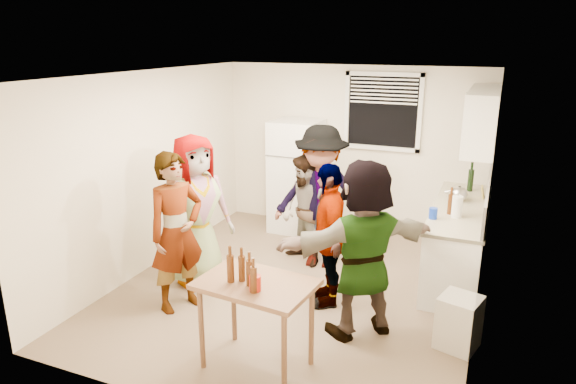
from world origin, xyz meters
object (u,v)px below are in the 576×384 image
at_px(refrigerator, 296,176).
at_px(guest_orange, 360,331).
at_px(kettle, 458,201).
at_px(trash_bin, 459,323).
at_px(blue_cup, 433,219).
at_px(guest_stripe, 182,306).
at_px(guest_back_left, 305,262).
at_px(beer_bottle_table, 231,282).
at_px(guest_grey, 200,281).
at_px(red_cup, 255,290).
at_px(guest_back_right, 320,264).
at_px(beer_bottle_counter, 449,214).
at_px(wine_bottle, 469,191).
at_px(guest_black, 327,301).
at_px(serving_table, 257,365).

xyz_separation_m(refrigerator, guest_orange, (1.68, -2.48, -0.85)).
distance_m(kettle, trash_bin, 2.00).
bearing_deg(blue_cup, guest_stripe, -150.08).
bearing_deg(guest_back_left, trash_bin, -1.38).
bearing_deg(refrigerator, beer_bottle_table, -77.59).
distance_m(trash_bin, guest_back_left, 2.41).
bearing_deg(guest_stripe, trash_bin, -57.64).
relative_size(trash_bin, guest_grey, 0.29).
distance_m(red_cup, guest_orange, 1.50).
xyz_separation_m(kettle, guest_orange, (-0.72, -1.97, -0.90)).
bearing_deg(blue_cup, guest_back_left, 173.87).
bearing_deg(guest_back_right, refrigerator, 118.40).
bearing_deg(blue_cup, refrigerator, 148.98).
xyz_separation_m(guest_back_left, guest_back_right, (0.20, 0.02, 0.00)).
height_order(beer_bottle_counter, guest_orange, beer_bottle_counter).
relative_size(wine_bottle, guest_back_left, 0.20).
bearing_deg(beer_bottle_table, guest_black, 74.11).
bearing_deg(guest_back_left, blue_cup, 23.88).
distance_m(beer_bottle_counter, guest_orange, 1.80).
height_order(serving_table, guest_back_right, serving_table).
relative_size(guest_stripe, guest_orange, 0.97).
xyz_separation_m(refrigerator, guest_back_right, (0.78, -1.12, -0.85)).
distance_m(kettle, guest_back_left, 2.13).
bearing_deg(red_cup, serving_table, 114.45).
height_order(guest_stripe, guest_black, guest_stripe).
xyz_separation_m(beer_bottle_table, guest_back_left, (-0.19, 2.33, -0.84)).
relative_size(red_cup, guest_back_right, 0.07).
bearing_deg(guest_back_left, serving_table, -50.20).
height_order(serving_table, guest_back_left, serving_table).
height_order(beer_bottle_table, red_cup, beer_bottle_table).
distance_m(trash_bin, red_cup, 2.05).
bearing_deg(wine_bottle, guest_back_right, -146.93).
height_order(guest_grey, guest_stripe, guest_grey).
xyz_separation_m(guest_back_left, guest_orange, (1.11, -1.34, 0.00)).
distance_m(wine_bottle, guest_black, 2.58).
height_order(refrigerator, guest_grey, refrigerator).
bearing_deg(guest_grey, wine_bottle, -22.84).
bearing_deg(guest_back_right, guest_stripe, -129.79).
relative_size(beer_bottle_counter, guest_back_left, 0.17).
height_order(beer_bottle_counter, red_cup, beer_bottle_counter).
relative_size(beer_bottle_counter, guest_back_right, 0.13).
bearing_deg(refrigerator, kettle, -12.06).
xyz_separation_m(wine_bottle, trash_bin, (0.12, -2.39, -0.65)).
distance_m(refrigerator, trash_bin, 3.60).
bearing_deg(beer_bottle_counter, guest_black, -141.11).
relative_size(kettle, guest_orange, 0.14).
relative_size(kettle, guest_grey, 0.14).
xyz_separation_m(refrigerator, kettle, (2.40, -0.51, 0.05)).
height_order(blue_cup, serving_table, blue_cup).
xyz_separation_m(red_cup, guest_orange, (0.65, 1.06, -0.84)).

